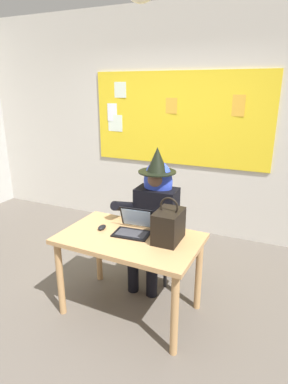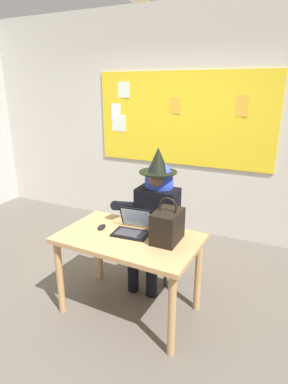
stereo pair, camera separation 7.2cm
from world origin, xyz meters
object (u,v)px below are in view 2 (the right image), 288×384
Objects in this scene: chair_at_desk at (159,229)px; handbag at (167,226)px; computer_mouse at (102,227)px; person_costumed at (155,208)px; desk_main at (129,247)px; laptop at (133,227)px.

chair_at_desk is 0.83m from handbag.
handbag is at bearing -1.24° from computer_mouse.
chair_at_desk is at bearing 64.33° from computer_mouse.
person_costumed is 13.46× the size of computer_mouse.
handbag is (0.35, -0.65, 0.37)m from chair_at_desk.
desk_main is 0.32m from computer_mouse.
computer_mouse is at bearing -177.00° from handbag.
desk_main is at bearing -11.01° from computer_mouse.
computer_mouse is (-0.29, 0.03, 0.12)m from desk_main.
chair_at_desk is 0.78m from computer_mouse.
computer_mouse is at bearing -27.29° from person_costumed.
handbag is at bearing 25.81° from chair_at_desk.
person_costumed is (0.00, -0.12, 0.28)m from chair_at_desk.
desk_main is 0.18m from laptop.
desk_main is 0.87× the size of person_costumed.
desk_main is 0.73m from chair_at_desk.
desk_main is 0.41m from handbag.
laptop is at bearing 0.12° from person_costumed.
person_costumed reaches higher than laptop.
desk_main is 3.70× the size of laptop.
chair_at_desk is 2.77× the size of laptop.
laptop is 0.29m from computer_mouse.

